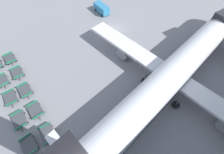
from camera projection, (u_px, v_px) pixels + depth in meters
ground_plane at (115, 29)px, 34.65m from camera, size 500.00×500.00×0.00m
airplane at (177, 69)px, 23.25m from camera, size 35.67×45.49×13.55m
service_van at (102, 8)px, 37.65m from camera, size 4.65×2.51×2.02m
baggage_dolly_row_near_col_b at (2, 81)px, 25.70m from camera, size 3.31×1.90×0.92m
baggage_dolly_row_near_col_c at (10, 98)px, 23.80m from camera, size 3.33×1.95×0.92m
baggage_dolly_row_near_col_d at (19, 120)px, 21.72m from camera, size 3.33×1.94×0.92m
baggage_dolly_row_near_col_e at (29, 145)px, 19.75m from camera, size 3.30×1.88×0.92m
baggage_dolly_row_mid_a_col_a at (10, 59)px, 28.67m from camera, size 3.28×1.84×0.92m
baggage_dolly_row_mid_a_col_b at (17, 73)px, 26.70m from camera, size 3.31×1.90×0.92m
baggage_dolly_row_mid_a_col_c at (25, 90)px, 24.60m from camera, size 3.30×1.87×0.92m
baggage_dolly_row_mid_a_col_d at (36, 110)px, 22.60m from camera, size 3.30×1.88×0.92m
baggage_dolly_row_mid_a_col_e at (47, 134)px, 20.59m from camera, size 3.34×1.96×0.92m
stand_guidance_stripe at (138, 125)px, 21.79m from camera, size 3.74×29.27×0.01m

